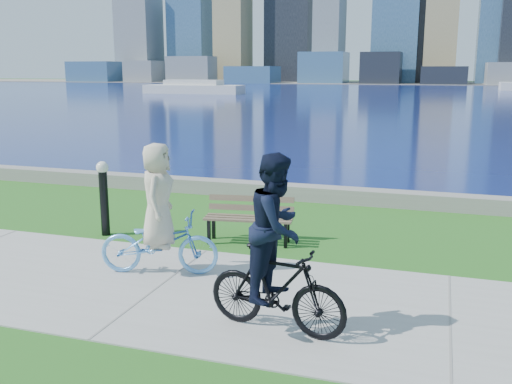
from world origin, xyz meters
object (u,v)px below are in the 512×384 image
Objects in this scene: bollard_lamp at (104,193)px; cyclist_man at (277,259)px; park_bench at (250,215)px; cyclist_woman at (159,226)px.

bollard_lamp is 0.66× the size of cyclist_man.
cyclist_woman is at bearing -119.23° from park_bench.
cyclist_man reaches higher than bollard_lamp.
bollard_lamp is 2.54m from cyclist_woman.
cyclist_man reaches higher than cyclist_woman.
park_bench is 2.80m from bollard_lamp.
bollard_lamp reaches higher than park_bench.
cyclist_man is at bearing -135.29° from cyclist_woman.
park_bench is at bearing 8.88° from bollard_lamp.
park_bench is 0.77× the size of cyclist_man.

